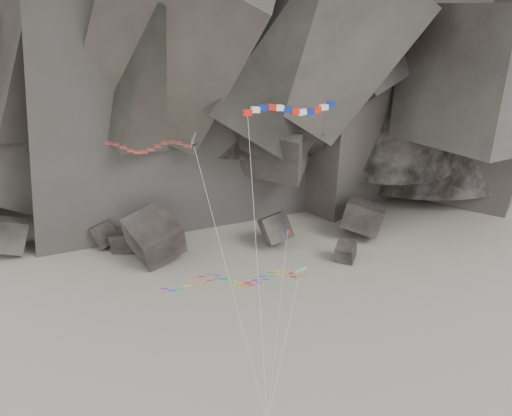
{
  "coord_description": "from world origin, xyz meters",
  "views": [
    {
      "loc": [
        0.21,
        -41.92,
        38.95
      ],
      "look_at": [
        1.93,
        6.0,
        18.75
      ],
      "focal_mm": 35.0,
      "sensor_mm": 36.0,
      "label": 1
    }
  ],
  "objects_px": {
    "delta_kite": "(145,146)",
    "parafoil_kite": "(227,279)",
    "banner_kite": "(290,112)",
    "pennant_kite": "(282,281)"
  },
  "relations": [
    {
      "from": "delta_kite",
      "to": "parafoil_kite",
      "type": "height_order",
      "value": "delta_kite"
    },
    {
      "from": "banner_kite",
      "to": "pennant_kite",
      "type": "bearing_deg",
      "value": -124.01
    },
    {
      "from": "banner_kite",
      "to": "parafoil_kite",
      "type": "distance_m",
      "value": 18.85
    },
    {
      "from": "banner_kite",
      "to": "parafoil_kite",
      "type": "height_order",
      "value": "banner_kite"
    },
    {
      "from": "parafoil_kite",
      "to": "delta_kite",
      "type": "bearing_deg",
      "value": 131.45
    },
    {
      "from": "delta_kite",
      "to": "parafoil_kite",
      "type": "distance_m",
      "value": 15.87
    },
    {
      "from": "delta_kite",
      "to": "pennant_kite",
      "type": "xyz_separation_m",
      "value": [
        13.11,
        -7.57,
        -11.05
      ]
    },
    {
      "from": "delta_kite",
      "to": "parafoil_kite",
      "type": "relative_size",
      "value": 1.65
    },
    {
      "from": "delta_kite",
      "to": "parafoil_kite",
      "type": "xyz_separation_m",
      "value": [
        7.78,
        -3.04,
        -13.5
      ]
    },
    {
      "from": "banner_kite",
      "to": "delta_kite",
      "type": "bearing_deg",
      "value": 139.33
    }
  ]
}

